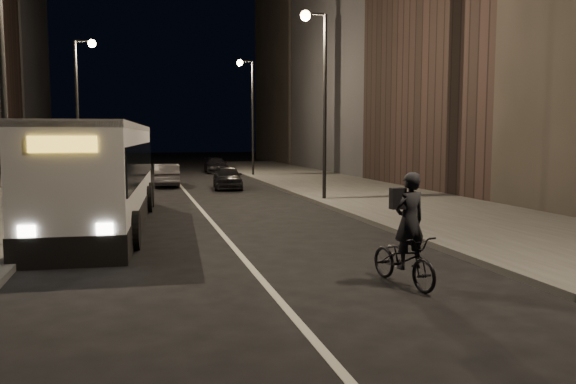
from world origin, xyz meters
TOP-DOWN VIEW (x-y plane):
  - ground at (0.00, 0.00)m, footprint 180.00×180.00m
  - sidewalk_right at (8.50, 14.00)m, footprint 7.00×70.00m
  - building_row_right at (16.00, 27.50)m, footprint 8.00×61.00m
  - streetlight_right_mid at (5.33, 12.00)m, footprint 1.20×0.44m
  - streetlight_right_far at (5.33, 28.00)m, footprint 1.20×0.44m
  - streetlight_left_near at (-5.33, 4.00)m, footprint 1.20×0.44m
  - streetlight_left_far at (-5.33, 22.00)m, footprint 1.20×0.44m
  - city_bus at (-3.54, 7.54)m, footprint 3.50×12.38m
  - cyclist_on_bicycle at (2.62, -1.78)m, footprint 1.02×2.04m
  - car_near at (2.38, 19.23)m, footprint 1.91×3.94m
  - car_mid at (-0.80, 21.73)m, footprint 1.50×4.04m
  - car_far at (3.60, 33.07)m, footprint 1.81×4.17m

SIDE VIEW (x-z plane):
  - ground at x=0.00m, z-range 0.00..0.00m
  - sidewalk_right at x=8.50m, z-range 0.00..0.16m
  - car_far at x=3.60m, z-range 0.00..1.19m
  - car_near at x=2.38m, z-range 0.00..1.30m
  - car_mid at x=-0.80m, z-range 0.00..1.32m
  - cyclist_on_bicycle at x=2.62m, z-range -0.37..1.87m
  - city_bus at x=-3.54m, z-range 0.15..3.44m
  - streetlight_right_mid at x=5.33m, z-range 1.30..9.42m
  - streetlight_right_far at x=5.33m, z-range 1.30..9.42m
  - streetlight_left_near at x=-5.33m, z-range 1.30..9.42m
  - streetlight_left_far at x=-5.33m, z-range 1.30..9.42m
  - building_row_right at x=16.00m, z-range 0.00..21.00m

